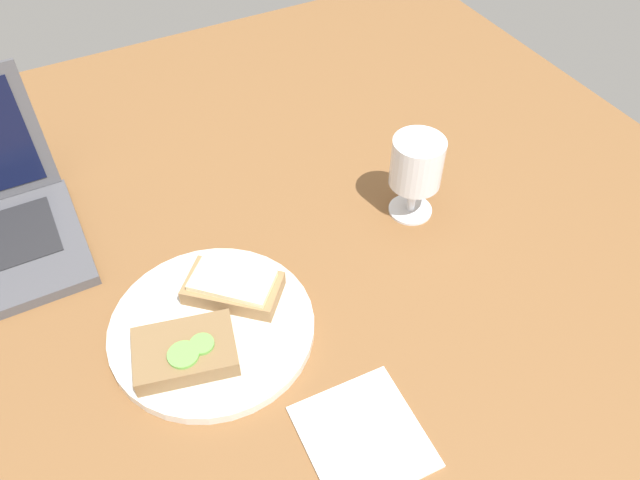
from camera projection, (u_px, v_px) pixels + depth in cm
name	position (u px, v px, depth cm)	size (l,w,h in cm)	color
wooden_table	(276.00, 300.00, 81.70)	(140.00, 140.00, 3.00)	brown
plate	(212.00, 327.00, 76.03)	(24.97, 24.97, 1.39)	silver
sandwich_with_cheese	(233.00, 287.00, 77.73)	(13.11, 12.67, 2.95)	#937047
sandwich_with_cucumber	(185.00, 352.00, 71.35)	(13.10, 10.39, 2.88)	brown
wine_glass	(417.00, 165.00, 84.82)	(7.23, 7.23, 12.64)	white
napkin	(367.00, 434.00, 67.05)	(12.40, 13.14, 0.40)	white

